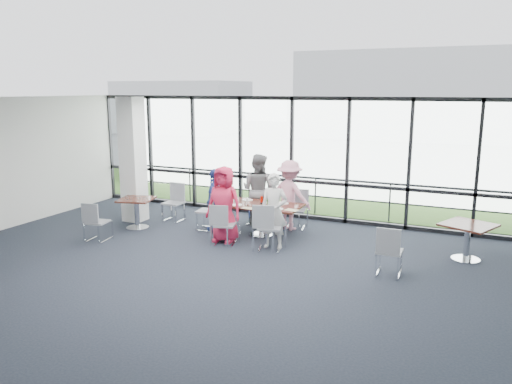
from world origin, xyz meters
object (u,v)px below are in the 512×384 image
at_px(diner_end, 216,199).
at_px(chair_main_end, 207,211).
at_px(chair_main_fl, 258,207).
at_px(side_table_right, 468,229).
at_px(chair_spare_r, 389,251).
at_px(structural_column, 133,160).
at_px(side_table_left, 136,204).
at_px(diner_far_right, 290,195).
at_px(chair_spare_lb, 173,203).
at_px(diner_near_left, 224,204).
at_px(diner_far_left, 258,190).
at_px(chair_main_nl, 225,225).
at_px(chair_main_fr, 296,210).
at_px(diner_near_right, 274,211).
at_px(chair_spare_la, 98,222).
at_px(chair_main_nr, 270,228).
at_px(main_table, 261,210).

relative_size(diner_end, chair_main_end, 1.60).
bearing_deg(chair_main_end, chair_main_fl, 130.27).
height_order(side_table_right, chair_spare_r, chair_spare_r).
bearing_deg(diner_end, chair_spare_r, 67.44).
distance_m(structural_column, side_table_left, 1.27).
bearing_deg(diner_far_right, chair_main_fl, 5.35).
xyz_separation_m(side_table_left, chair_spare_lb, (0.43, 0.96, -0.14)).
relative_size(diner_near_left, chair_main_fl, 1.91).
height_order(structural_column, diner_far_right, structural_column).
distance_m(diner_end, chair_spare_lb, 1.45).
distance_m(diner_far_left, chair_main_nl, 1.85).
xyz_separation_m(side_table_right, diner_near_left, (-5.03, -0.86, 0.22)).
xyz_separation_m(chair_main_nl, chair_main_fr, (0.98, 1.86, 0.02)).
bearing_deg(diner_end, diner_near_right, 63.02).
bearing_deg(diner_near_right, chair_spare_lb, 154.53).
xyz_separation_m(diner_end, chair_main_nl, (0.76, -0.97, -0.30)).
xyz_separation_m(chair_main_fl, chair_spare_la, (-2.74, -2.74, -0.01)).
relative_size(diner_near_left, chair_spare_lb, 1.80).
xyz_separation_m(diner_near_left, chair_main_end, (-0.82, 0.66, -0.39)).
bearing_deg(chair_main_nl, chair_spare_lb, 135.78).
bearing_deg(chair_spare_lb, chair_main_fr, -168.39).
distance_m(chair_spare_la, chair_spare_lb, 2.25).
bearing_deg(chair_main_nr, chair_main_nl, 166.36).
bearing_deg(diner_far_left, chair_main_fl, -26.06).
relative_size(side_table_left, chair_main_fr, 1.03).
bearing_deg(diner_near_left, diner_near_right, 1.99).
relative_size(side_table_left, side_table_right, 0.81).
relative_size(side_table_right, chair_spare_la, 1.36).
distance_m(chair_main_fr, chair_spare_r, 3.49).
distance_m(structural_column, main_table, 3.71).
relative_size(side_table_right, chair_spare_lb, 1.25).
bearing_deg(chair_main_fr, side_table_left, 12.63).
xyz_separation_m(side_table_left, side_table_right, (7.50, 0.78, 0.02)).
bearing_deg(chair_main_end, chair_main_nr, 62.20).
xyz_separation_m(diner_end, chair_spare_lb, (-1.40, 0.27, -0.28)).
distance_m(structural_column, chair_main_fl, 3.43).
relative_size(structural_column, chair_main_nr, 3.24).
bearing_deg(diner_far_left, diner_near_right, 130.73).
xyz_separation_m(diner_near_left, diner_end, (-0.64, 0.77, -0.11)).
xyz_separation_m(diner_near_left, diner_near_right, (1.19, 0.03, -0.04)).
xyz_separation_m(chair_main_nr, chair_main_end, (-1.99, 0.82, -0.02)).
relative_size(diner_near_right, chair_spare_la, 1.87).
relative_size(structural_column, chair_spare_la, 3.67).
distance_m(diner_far_right, chair_spare_r, 3.53).
relative_size(side_table_right, chair_main_end, 1.26).
distance_m(diner_near_left, chair_main_fr, 2.03).
height_order(diner_near_right, diner_end, diner_near_right).
bearing_deg(chair_main_end, diner_near_left, 45.68).
bearing_deg(chair_spare_r, side_table_right, 48.94).
xyz_separation_m(chair_main_fr, chair_main_end, (-1.92, -0.99, 0.01)).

